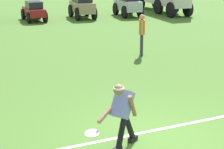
# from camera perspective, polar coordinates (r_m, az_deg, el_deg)

# --- Properties ---
(ground_plane) EXTENTS (80.00, 80.00, 0.00)m
(ground_plane) POSITION_cam_1_polar(r_m,az_deg,el_deg) (9.33, 5.58, -8.47)
(ground_plane) COLOR #4C7B2E
(field_line_paint) EXTENTS (22.49, 2.43, 0.01)m
(field_line_paint) POSITION_cam_1_polar(r_m,az_deg,el_deg) (9.68, 4.50, -7.49)
(field_line_paint) COLOR white
(field_line_paint) RESTS_ON ground_plane
(frisbee_thrower) EXTENTS (1.06, 0.65, 1.39)m
(frisbee_thrower) POSITION_cam_1_polar(r_m,az_deg,el_deg) (8.59, 1.37, -4.90)
(frisbee_thrower) COLOR black
(frisbee_thrower) RESTS_ON ground_plane
(frisbee_in_flight) EXTENTS (0.39, 0.39, 0.07)m
(frisbee_in_flight) POSITION_cam_1_polar(r_m,az_deg,el_deg) (8.20, -2.61, -7.70)
(frisbee_in_flight) COLOR white
(teammate_near_sideline) EXTENTS (0.31, 0.49, 1.56)m
(teammate_near_sideline) POSITION_cam_1_polar(r_m,az_deg,el_deg) (16.45, 3.92, 5.71)
(teammate_near_sideline) COLOR #33333D
(teammate_near_sideline) RESTS_ON ground_plane
(parked_car_slot_c) EXTENTS (1.17, 2.24, 1.10)m
(parked_car_slot_c) POSITION_cam_1_polar(r_m,az_deg,el_deg) (25.26, -10.16, 8.19)
(parked_car_slot_c) COLOR maroon
(parked_car_slot_c) RESTS_ON ground_plane
(parked_car_slot_d) EXTENTS (1.19, 2.36, 1.40)m
(parked_car_slot_d) POSITION_cam_1_polar(r_m,az_deg,el_deg) (25.94, -3.92, 9.00)
(parked_car_slot_d) COLOR #998466
(parked_car_slot_d) RESTS_ON ground_plane
(parked_car_slot_e) EXTENTS (1.19, 2.36, 1.40)m
(parked_car_slot_e) POSITION_cam_1_polar(r_m,az_deg,el_deg) (26.73, 2.06, 9.23)
(parked_car_slot_e) COLOR #B7BABF
(parked_car_slot_e) RESTS_ON ground_plane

